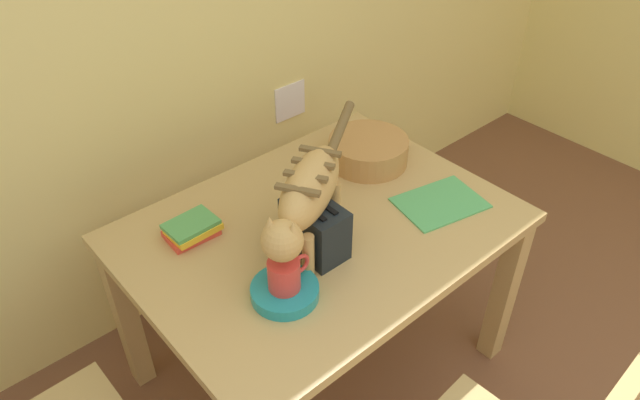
% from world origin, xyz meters
% --- Properties ---
extents(wall_rear, '(5.38, 0.11, 2.50)m').
position_xyz_m(wall_rear, '(0.00, 2.24, 1.25)').
color(wall_rear, '#F1D67A').
rests_on(wall_rear, ground_plane).
extents(dining_table, '(1.22, 0.91, 0.72)m').
position_xyz_m(dining_table, '(0.10, 1.49, 0.63)').
color(dining_table, tan).
rests_on(dining_table, ground_plane).
extents(cat, '(0.64, 0.42, 0.30)m').
position_xyz_m(cat, '(-0.01, 1.43, 0.93)').
color(cat, tan).
rests_on(cat, dining_table).
extents(saucer_bowl, '(0.19, 0.19, 0.04)m').
position_xyz_m(saucer_bowl, '(-0.18, 1.32, 0.74)').
color(saucer_bowl, teal).
rests_on(saucer_bowl, dining_table).
extents(coffee_mug, '(0.14, 0.09, 0.09)m').
position_xyz_m(coffee_mug, '(-0.18, 1.32, 0.80)').
color(coffee_mug, red).
rests_on(coffee_mug, saucer_bowl).
extents(magazine, '(0.32, 0.26, 0.01)m').
position_xyz_m(magazine, '(0.48, 1.31, 0.72)').
color(magazine, '#4FAA5D').
rests_on(magazine, dining_table).
extents(book_stack, '(0.17, 0.13, 0.06)m').
position_xyz_m(book_stack, '(-0.24, 1.72, 0.75)').
color(book_stack, '#E34230').
rests_on(book_stack, dining_table).
extents(wicker_basket, '(0.29, 0.29, 0.10)m').
position_xyz_m(wicker_basket, '(0.47, 1.65, 0.77)').
color(wicker_basket, '#B47C40').
rests_on(wicker_basket, dining_table).
extents(toaster, '(0.12, 0.20, 0.18)m').
position_xyz_m(toaster, '(0.01, 1.41, 0.81)').
color(toaster, black).
rests_on(toaster, dining_table).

